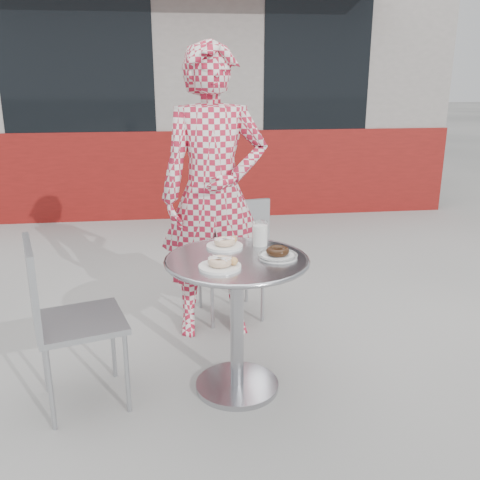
{
  "coord_description": "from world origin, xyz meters",
  "views": [
    {
      "loc": [
        -0.27,
        -2.47,
        1.59
      ],
      "look_at": [
        0.07,
        0.08,
        0.8
      ],
      "focal_mm": 40.0,
      "sensor_mm": 36.0,
      "label": 1
    }
  ],
  "objects": [
    {
      "name": "plate_checker",
      "position": [
        0.24,
        -0.01,
        0.75
      ],
      "size": [
        0.2,
        0.2,
        0.05
      ],
      "rotation": [
        0.0,
        0.0,
        -0.1
      ],
      "color": "white",
      "rests_on": "bistro_table"
    },
    {
      "name": "milk_cup",
      "position": [
        0.19,
        0.19,
        0.79
      ],
      "size": [
        0.08,
        0.08,
        0.13
      ],
      "rotation": [
        0.0,
        0.0,
        -0.06
      ],
      "color": "white",
      "rests_on": "bistro_table"
    },
    {
      "name": "chair_far",
      "position": [
        0.11,
        0.9,
        0.26
      ],
      "size": [
        0.47,
        0.47,
        0.85
      ],
      "rotation": [
        0.0,
        0.0,
        3.32
      ],
      "color": "#A9ACB1",
      "rests_on": "ground"
    },
    {
      "name": "bistro_table",
      "position": [
        0.04,
        -0.0,
        0.55
      ],
      "size": [
        0.72,
        0.72,
        0.73
      ],
      "rotation": [
        0.0,
        0.0,
        0.13
      ],
      "color": "#B5B4B9",
      "rests_on": "ground"
    },
    {
      "name": "storefront",
      "position": [
        -0.0,
        5.56,
        1.49
      ],
      "size": [
        6.02,
        4.55,
        3.0
      ],
      "color": "gray",
      "rests_on": "ground"
    },
    {
      "name": "seated_person",
      "position": [
        -0.01,
        0.71,
        0.89
      ],
      "size": [
        0.65,
        0.43,
        1.79
      ],
      "primitive_type": "imported",
      "rotation": [
        0.0,
        0.0,
        0.0
      ],
      "color": "#AA1A32",
      "rests_on": "ground"
    },
    {
      "name": "plate_near",
      "position": [
        -0.05,
        -0.13,
        0.75
      ],
      "size": [
        0.2,
        0.2,
        0.05
      ],
      "rotation": [
        0.0,
        0.0,
        -0.43
      ],
      "color": "white",
      "rests_on": "bistro_table"
    },
    {
      "name": "plate_far",
      "position": [
        0.0,
        0.18,
        0.75
      ],
      "size": [
        0.19,
        0.19,
        0.05
      ],
      "rotation": [
        0.0,
        0.0,
        0.23
      ],
      "color": "white",
      "rests_on": "bistro_table"
    },
    {
      "name": "ground",
      "position": [
        0.0,
        0.0,
        0.0
      ],
      "size": [
        60.0,
        60.0,
        0.0
      ],
      "primitive_type": "plane",
      "color": "#A19F99",
      "rests_on": "ground"
    },
    {
      "name": "chair_left",
      "position": [
        -0.75,
        -0.02,
        0.27
      ],
      "size": [
        0.51,
        0.51,
        0.87
      ],
      "rotation": [
        0.0,
        0.0,
        1.85
      ],
      "color": "#A9ACB1",
      "rests_on": "ground"
    }
  ]
}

